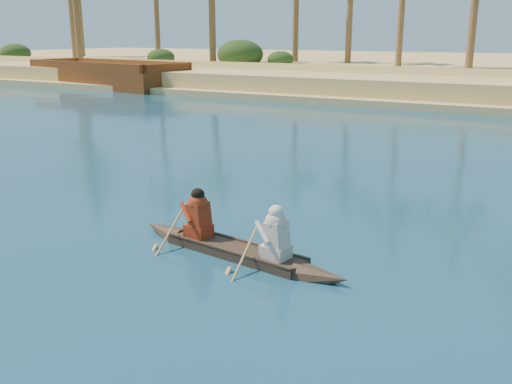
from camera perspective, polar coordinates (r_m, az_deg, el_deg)
The scene contains 2 objects.
canoe at distance 9.67m, azimuth -2.09°, elevation -5.05°, with size 4.37×1.19×1.19m.
barge_left at distance 42.60m, azimuth -14.66°, elevation 11.15°, with size 13.24×6.26×2.12m.
Camera 1 is at (-3.28, -6.13, 3.63)m, focal length 40.00 mm.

